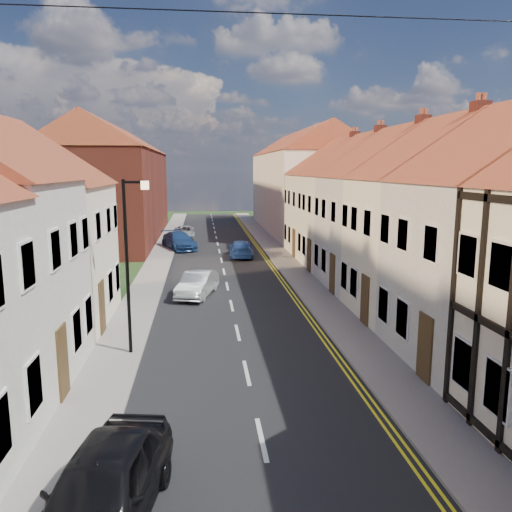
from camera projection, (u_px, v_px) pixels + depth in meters
road at (227, 286)px, 27.71m from camera, size 7.00×90.00×0.02m
pavement_left at (147, 287)px, 27.24m from camera, size 1.80×90.00×0.12m
pavement_right at (305, 283)px, 28.18m from camera, size 1.80×90.00×0.12m
cottage_r_cream_mid at (449, 215)px, 21.57m from camera, size 8.30×5.20×9.00m
cottage_r_pink at (400, 206)px, 26.86m from camera, size 8.30×6.00×9.00m
cottage_r_white_far at (367, 200)px, 32.15m from camera, size 8.30×5.20×9.00m
cottage_r_cream_far at (344, 196)px, 37.43m from camera, size 8.30×6.00×9.00m
cottage_l_pink at (2, 222)px, 19.94m from camera, size 8.30×6.30×8.80m
block_right_far at (303, 180)px, 52.28m from camera, size 8.30×24.20×10.50m
block_left_far at (113, 182)px, 45.39m from camera, size 8.30×24.20×10.50m
lamppost at (129, 256)px, 16.91m from camera, size 0.88×0.15×6.00m
car_near at (104, 488)px, 9.01m from camera, size 2.55×4.71×1.52m
car_mid at (198, 284)px, 25.55m from camera, size 2.36×4.12×1.28m
car_far at (179, 241)px, 40.42m from camera, size 3.43×5.14×1.38m
car_distant at (184, 232)px, 46.88m from camera, size 2.04×4.18×1.14m
car_far_b at (241, 249)px, 36.81m from camera, size 1.88×4.33×1.24m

